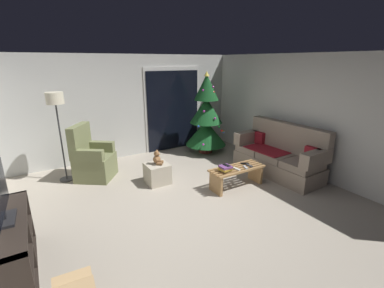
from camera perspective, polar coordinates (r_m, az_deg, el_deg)
The scene contains 19 objects.
ground_plane at distance 4.61m, azimuth 0.23°, elevation -13.19°, with size 7.00×7.00×0.00m, color #9E9384.
wall_back at distance 6.86m, azimuth -13.25°, elevation 7.75°, with size 5.72×0.12×2.50m, color beige.
wall_right at distance 6.08m, azimuth 24.08°, elevation 5.49°, with size 0.12×6.00×2.50m, color beige.
patio_door_frame at distance 7.26m, azimuth -4.08°, elevation 7.48°, with size 1.60×0.02×2.20m, color silver.
patio_door_glass at distance 7.26m, azimuth -4.00°, elevation 7.07°, with size 1.50×0.02×2.10m, color black.
couch at distance 6.02m, azimuth 18.15°, elevation -2.36°, with size 0.86×1.97×1.08m.
coffee_table at distance 5.22m, azimuth 9.54°, elevation -6.34°, with size 1.10×0.40×0.40m.
remote_white at distance 5.07m, azimuth 9.50°, elevation -5.29°, with size 0.04×0.16×0.02m, color silver.
remote_graphite at distance 5.28m, azimuth 12.17°, elevation -4.52°, with size 0.04×0.16×0.02m, color #333338.
remote_silver at distance 5.18m, azimuth 11.37°, elevation -4.90°, with size 0.04×0.16×0.02m, color #ADADB2.
remote_black at distance 5.37m, azimuth 11.18°, elevation -4.08°, with size 0.04×0.16×0.02m, color black.
book_stack at distance 4.95m, azimuth 7.17°, elevation -5.17°, with size 0.25×0.22×0.11m.
cell_phone at distance 4.95m, azimuth 7.41°, elevation -4.52°, with size 0.07×0.14×0.01m, color black.
christmas_tree at distance 6.92m, azimuth 3.02°, elevation 5.56°, with size 1.06×1.06×2.10m.
armchair at distance 5.85m, azimuth -20.52°, elevation -3.17°, with size 0.96×0.95×1.13m.
floor_lamp at distance 5.72m, azimuth -27.07°, elevation 7.05°, with size 0.32×0.32×1.78m.
media_shelf at distance 3.70m, azimuth -34.56°, elevation -18.89°, with size 0.40×1.40×0.72m.
ottoman at distance 5.38m, azimuth -7.41°, elevation -6.25°, with size 0.44×0.44×0.40m, color #B2A893.
teddy_bear_chestnut at distance 5.26m, azimuth -7.43°, elevation -3.06°, with size 0.22×0.21×0.29m.
Camera 1 is at (-2.06, -3.39, 2.35)m, focal length 24.95 mm.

